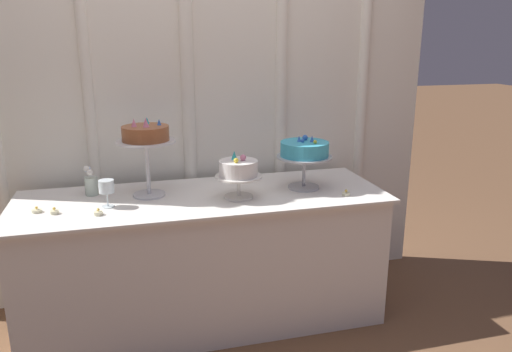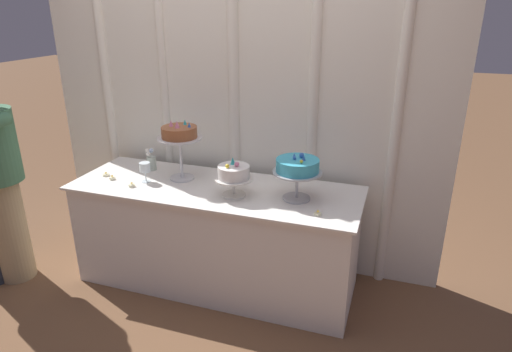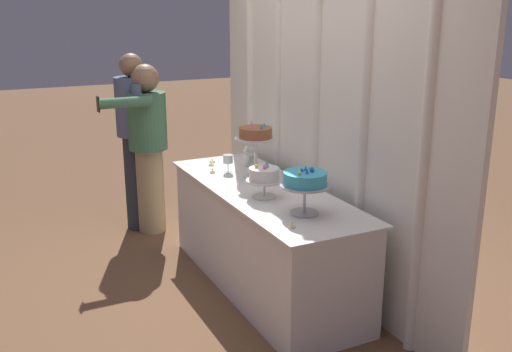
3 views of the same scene
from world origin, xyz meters
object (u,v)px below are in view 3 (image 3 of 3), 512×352
tealight_near_right (213,172)px  flower_vase (249,158)px  cake_display_leftmost (256,136)px  tealight_near_left (211,164)px  cake_display_rightmost (305,181)px  wine_glass (228,160)px  guest_man_dark_suit (135,135)px  cake_display_center (264,176)px  guest_girl_blue_dress (148,142)px  cake_table (264,238)px  tealight_far_right (292,226)px  tealight_far_left (212,161)px

tealight_near_right → flower_vase: bearing=98.0°
cake_display_leftmost → tealight_near_left: (-0.45, -0.17, -0.30)m
cake_display_rightmost → wine_glass: (-1.05, -0.05, -0.10)m
guest_man_dark_suit → cake_display_leftmost: bearing=23.9°
cake_display_center → guest_man_dark_suit: size_ratio=0.16×
wine_glass → guest_girl_blue_dress: 1.00m
cake_table → tealight_far_right: bearing=-14.9°
cake_display_center → flower_vase: 0.79m
tealight_far_right → tealight_near_right: bearing=178.9°
cake_display_center → tealight_far_left: (-0.99, 0.03, -0.14)m
cake_display_center → guest_girl_blue_dress: (-1.59, -0.33, -0.06)m
tealight_near_left → tealight_near_right: same height
cake_table → guest_man_dark_suit: (-1.54, -0.49, 0.50)m
tealight_near_right → tealight_far_right: (1.26, -0.03, -0.00)m
tealight_near_left → cake_display_center: bearing=0.9°
tealight_near_left → cake_display_leftmost: bearing=21.0°
guest_man_dark_suit → tealight_far_left: bearing=30.8°
cake_display_leftmost → wine_glass: cake_display_leftmost is taller
cake_display_center → tealight_near_right: (-0.70, -0.08, -0.14)m
cake_display_leftmost → tealight_near_right: (-0.25, -0.24, -0.30)m
cake_display_rightmost → guest_man_dark_suit: bearing=-167.2°
cake_display_leftmost → flower_vase: bearing=163.2°
wine_glass → guest_man_dark_suit: guest_man_dark_suit is taller
cake_table → guest_girl_blue_dress: guest_girl_blue_dress is taller
cake_table → wine_glass: bearing=-172.9°
cake_table → flower_vase: size_ratio=11.73×
wine_glass → tealight_far_left: bearing=179.1°
cake_display_center → flower_vase: bearing=161.6°
wine_glass → guest_man_dark_suit: size_ratio=0.09×
wine_glass → tealight_far_left: (-0.33, 0.00, -0.09)m
tealight_near_right → guest_girl_blue_dress: (-0.89, -0.24, 0.07)m
cake_table → cake_display_center: 0.55m
cake_display_center → tealight_near_right: bearing=-173.3°
cake_table → flower_vase: 0.73m
tealight_near_left → cake_display_rightmost: bearing=4.0°
tealight_far_right → cake_display_leftmost: bearing=165.2°
cake_table → guest_man_dark_suit: 1.69m
cake_table → tealight_near_right: size_ratio=44.93×
tealight_far_left → tealight_near_left: (0.08, -0.05, 0.00)m
cake_display_center → cake_table: bearing=153.1°
flower_vase → tealight_near_right: (0.05, -0.33, -0.05)m
flower_vase → cake_display_leftmost: bearing=-16.8°
tealight_near_right → guest_man_dark_suit: (-1.02, -0.32, 0.12)m
wine_glass → tealight_near_left: wine_glass is taller
cake_display_center → tealight_far_left: 1.00m
cake_display_center → guest_man_dark_suit: guest_man_dark_suit is taller
cake_display_rightmost → tealight_far_left: bearing=-178.2°
cake_display_leftmost → guest_man_dark_suit: (-1.26, -0.56, -0.18)m
cake_display_leftmost → cake_display_center: 0.50m
guest_girl_blue_dress → cake_display_center: bearing=11.6°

